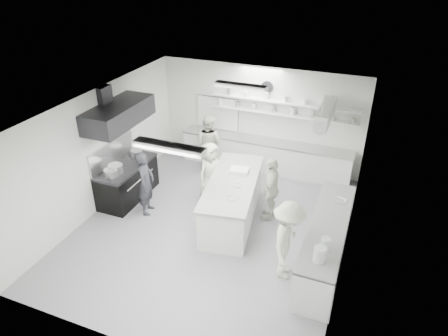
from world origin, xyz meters
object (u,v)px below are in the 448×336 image
at_px(back_counter, 265,155).
at_px(cook_stove, 146,183).
at_px(right_counter, 326,243).
at_px(prep_island, 232,201).
at_px(stove, 128,182).
at_px(cook_back, 208,143).

bearing_deg(back_counter, cook_stove, -122.93).
height_order(right_counter, cook_stove, cook_stove).
bearing_deg(cook_stove, right_counter, -106.99).
distance_m(back_counter, prep_island, 2.69).
relative_size(stove, cook_stove, 1.08).
bearing_deg(right_counter, prep_island, 163.15).
distance_m(prep_island, cook_stove, 2.15).
xyz_separation_m(cook_stove, cook_back, (0.53, 2.59, 0.03)).
distance_m(stove, cook_stove, 1.00).
bearing_deg(cook_stove, stove, 50.10).
height_order(stove, cook_stove, cook_stove).
relative_size(right_counter, prep_island, 1.21).
height_order(stove, cook_back, cook_back).
bearing_deg(cook_back, prep_island, 131.32).
relative_size(back_counter, prep_island, 1.83).
xyz_separation_m(back_counter, right_counter, (2.35, -3.40, 0.01)).
xyz_separation_m(back_counter, prep_island, (-0.01, -2.69, 0.04)).
height_order(prep_island, cook_stove, cook_stove).
height_order(right_counter, prep_island, prep_island).
relative_size(right_counter, cook_stove, 1.99).
bearing_deg(stove, cook_stove, -25.54).
distance_m(back_counter, cook_stove, 3.83).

